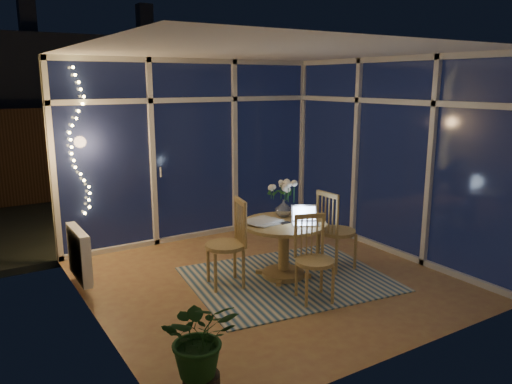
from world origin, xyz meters
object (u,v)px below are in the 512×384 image
at_px(laptop, 305,215).
at_px(flower_vase, 283,208).
at_px(chair_right, 337,230).
at_px(chair_front, 315,259).
at_px(potted_plant, 200,348).
at_px(chair_left, 225,243).
at_px(dining_table, 284,250).

relative_size(laptop, flower_vase, 1.44).
relative_size(chair_right, chair_front, 1.09).
distance_m(chair_right, potted_plant, 2.92).
bearing_deg(chair_right, potted_plant, 116.00).
distance_m(chair_right, laptop, 0.62).
distance_m(chair_left, chair_right, 1.45).
height_order(chair_right, chair_front, chair_right).
distance_m(chair_front, laptop, 0.67).
height_order(dining_table, chair_left, chair_left).
bearing_deg(chair_left, laptop, 82.04).
bearing_deg(dining_table, chair_left, 170.11).
distance_m(laptop, potted_plant, 2.45).
height_order(chair_front, potted_plant, chair_front).
distance_m(dining_table, chair_front, 0.74).
relative_size(dining_table, chair_right, 0.98).
distance_m(chair_front, potted_plant, 1.92).
bearing_deg(chair_front, chair_left, 141.53).
height_order(dining_table, potted_plant, potted_plant).
bearing_deg(dining_table, flower_vase, 56.62).
bearing_deg(dining_table, potted_plant, -139.76).
height_order(flower_vase, potted_plant, flower_vase).
height_order(chair_left, potted_plant, chair_left).
distance_m(chair_front, flower_vase, 1.01).
height_order(chair_left, chair_right, chair_left).
height_order(dining_table, chair_front, chair_front).
relative_size(chair_front, potted_plant, 1.22).
bearing_deg(chair_front, laptop, 78.49).
height_order(laptop, potted_plant, laptop).
bearing_deg(flower_vase, potted_plant, -138.20).
bearing_deg(chair_front, potted_plant, -138.53).
xyz_separation_m(chair_right, potted_plant, (-2.55, -1.42, -0.13)).
xyz_separation_m(flower_vase, potted_plant, (-1.97, -1.77, -0.40)).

